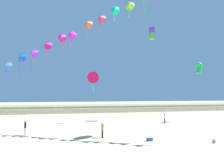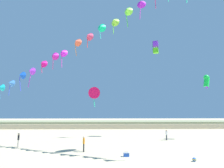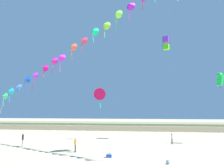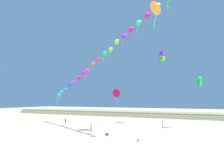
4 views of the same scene
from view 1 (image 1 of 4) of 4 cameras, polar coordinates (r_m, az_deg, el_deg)
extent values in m
plane|color=beige|center=(16.24, 20.66, -20.27)|extent=(240.00, 240.00, 0.00)
cube|color=#BFAE8B|center=(58.70, -4.15, -7.14)|extent=(120.00, 12.86, 1.23)
cube|color=gray|center=(58.65, -4.14, -6.37)|extent=(120.00, 10.93, 0.70)
cylinder|color=#474C56|center=(35.30, 14.88, -10.16)|extent=(0.12, 0.12, 0.80)
cylinder|color=#474C56|center=(35.39, 14.70, -10.15)|extent=(0.12, 0.12, 0.80)
cylinder|color=white|center=(35.26, 14.78, -9.05)|extent=(0.21, 0.21, 0.57)
cylinder|color=white|center=(35.15, 15.02, -9.00)|extent=(0.16, 0.21, 0.54)
cylinder|color=white|center=(35.37, 14.53, -8.97)|extent=(0.16, 0.21, 0.54)
sphere|color=brown|center=(35.22, 14.77, -8.41)|extent=(0.22, 0.22, 0.22)
cylinder|color=gray|center=(26.42, -23.58, -12.40)|extent=(0.13, 0.13, 0.88)
cylinder|color=gray|center=(26.57, -23.57, -12.34)|extent=(0.13, 0.13, 0.88)
cylinder|color=black|center=(26.38, -23.54, -10.75)|extent=(0.23, 0.23, 0.63)
cylinder|color=black|center=(26.17, -23.54, -10.71)|extent=(0.12, 0.22, 0.59)
cylinder|color=black|center=(26.57, -23.53, -10.59)|extent=(0.12, 0.22, 0.59)
sphere|color=tan|center=(26.32, -23.52, -9.81)|extent=(0.24, 0.24, 0.24)
cylinder|color=black|center=(23.13, -2.84, -14.05)|extent=(0.13, 0.13, 0.87)
cylinder|color=black|center=(22.99, -2.67, -14.11)|extent=(0.13, 0.13, 0.87)
cylinder|color=orange|center=(22.93, -2.75, -12.25)|extent=(0.23, 0.23, 0.62)
cylinder|color=orange|center=(23.10, -2.97, -12.06)|extent=(0.14, 0.22, 0.59)
cylinder|color=orange|center=(22.74, -2.53, -12.20)|extent=(0.14, 0.22, 0.59)
sphere|color=beige|center=(22.86, -2.75, -11.18)|extent=(0.24, 0.24, 0.24)
cone|color=#3C7CD1|center=(30.35, -27.77, 4.72)|extent=(1.35, 1.22, 1.18)
cylinder|color=blue|center=(30.32, -28.04, 2.74)|extent=(0.16, 0.14, 1.65)
cone|color=blue|center=(29.17, -24.55, 7.04)|extent=(1.29, 1.08, 1.10)
cylinder|color=blue|center=(29.06, -24.85, 4.47)|extent=(0.33, 0.26, 2.18)
cone|color=#9F2EE2|center=(28.36, -21.60, 8.32)|extent=(1.29, 1.08, 1.11)
cylinder|color=#CE39E5|center=(28.21, -21.92, 5.69)|extent=(0.33, 0.24, 2.17)
cone|color=#D60C79|center=(28.09, -18.11, 10.65)|extent=(1.35, 1.24, 1.22)
cylinder|color=#E5396C|center=(27.98, -18.41, 8.95)|extent=(0.19, 0.09, 1.24)
cone|color=#C1199C|center=(27.15, -14.30, 12.84)|extent=(1.24, 0.96, 1.10)
cylinder|color=#E53996|center=(26.94, -14.62, 10.61)|extent=(0.08, 0.13, 1.72)
cone|color=#DD21E8|center=(26.91, -11.53, 13.84)|extent=(1.31, 1.19, 1.22)
cylinder|color=#E539C5|center=(26.65, -11.87, 11.36)|extent=(0.22, 0.24, 1.94)
cone|color=#E4563A|center=(26.52, -6.89, 16.78)|extent=(1.35, 1.22, 1.17)
cylinder|color=orange|center=(26.23, -7.24, 14.57)|extent=(0.26, 0.28, 1.68)
cone|color=#CE345E|center=(26.57, -3.16, 18.31)|extent=(1.34, 1.22, 1.16)
cylinder|color=#E5393E|center=(26.29, -3.50, 16.45)|extent=(0.14, 0.17, 1.37)
cone|color=#0BCF83|center=(26.68, 0.89, 20.47)|extent=(1.26, 1.02, 1.13)
cylinder|color=#39E5CC|center=(26.36, 0.55, 18.68)|extent=(0.24, 0.15, 1.34)
cone|color=#81D233|center=(26.60, 5.14, 21.69)|extent=(1.35, 1.21, 1.18)
cylinder|color=#64E539|center=(26.23, 4.81, 19.76)|extent=(0.09, 0.22, 1.49)
cylinder|color=#48E539|center=(26.37, 9.06, 21.61)|extent=(0.30, 0.22, 2.00)
cone|color=#D50B49|center=(35.01, -5.57, 1.91)|extent=(2.21, 1.25, 2.15)
cone|color=#2DE59C|center=(35.01, -5.57, 1.95)|extent=(1.22, 0.73, 1.19)
cylinder|color=#2DE59C|center=(34.92, -5.58, -0.40)|extent=(0.44, 0.18, 2.20)
cylinder|color=#15D842|center=(39.90, 23.68, 3.97)|extent=(1.15, 0.91, 1.78)
sphere|color=#15D842|center=(39.99, 23.66, 5.04)|extent=(0.90, 0.90, 0.90)
cone|color=#7A2DE5|center=(39.80, 23.71, 2.66)|extent=(0.80, 0.80, 0.69)
sphere|color=black|center=(40.03, 23.65, 5.41)|extent=(0.19, 0.19, 0.19)
cube|color=#51D11B|center=(40.53, 11.34, 13.12)|extent=(1.20, 1.20, 0.97)
cube|color=#762DE5|center=(40.92, 11.33, 14.92)|extent=(1.20, 1.20, 0.97)
cylinder|color=black|center=(41.16, 10.69, 13.83)|extent=(0.04, 0.04, 2.30)
cylinder|color=black|center=(40.30, 10.66, 14.20)|extent=(0.04, 0.04, 2.30)
cylinder|color=black|center=(40.29, 12.00, 14.22)|extent=(0.04, 0.04, 2.30)
cylinder|color=black|center=(41.16, 11.99, 13.84)|extent=(0.04, 0.04, 2.30)
cube|color=blue|center=(21.99, 10.69, -15.26)|extent=(0.56, 0.40, 0.36)
cube|color=white|center=(21.95, 10.69, -14.73)|extent=(0.58, 0.41, 0.06)
cylinder|color=black|center=(21.94, 10.69, -14.57)|extent=(0.45, 0.03, 0.03)
sphere|color=blue|center=(23.21, 27.14, -14.33)|extent=(0.36, 0.36, 0.36)
cylinder|color=yellow|center=(23.21, 27.14, -14.33)|extent=(0.36, 0.36, 0.09)
camera|label=2|loc=(6.42, 87.48, -3.53)|focal=32.00mm
camera|label=3|loc=(14.10, 102.07, 1.27)|focal=38.00mm
camera|label=4|loc=(22.41, 97.05, 2.78)|focal=28.00mm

